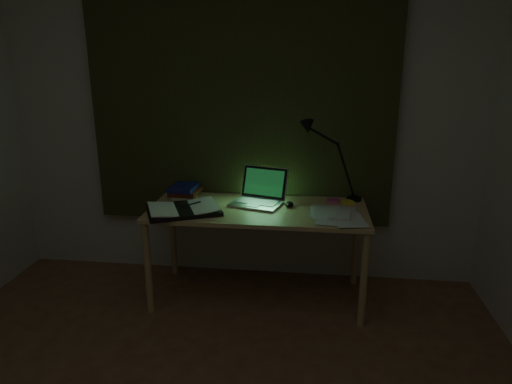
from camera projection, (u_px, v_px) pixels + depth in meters
The scene contains 11 objects.
wall_back at pixel (241, 114), 3.32m from camera, with size 3.50×0.00×2.50m, color beige.
curtain at pixel (240, 87), 3.22m from camera, with size 2.20×0.06×2.00m, color #2B2E17.
desk at pixel (258, 253), 3.19m from camera, with size 1.47×0.64×0.67m, color tan, non-canonical shape.
laptop at pixel (256, 188), 3.12m from camera, with size 0.34×0.38×0.24m, color silver, non-canonical shape.
open_textbook at pixel (183, 209), 3.01m from camera, with size 0.47×0.33×0.04m, color white, non-canonical shape.
book_stack at pixel (185, 191), 3.31m from camera, with size 0.19×0.23×0.09m, color white, non-canonical shape.
loose_papers at pixel (332, 214), 2.96m from camera, with size 0.31×0.33×0.02m, color silver, non-canonical shape.
mouse at pixel (289, 204), 3.12m from camera, with size 0.05×0.09×0.03m, color black.
sticky_yellow at pixel (348, 202), 3.19m from camera, with size 0.07×0.07×0.02m, color yellow.
sticky_pink at pixel (333, 201), 3.22m from camera, with size 0.08×0.08×0.02m, color #D2528A.
desk_lamp at pixel (356, 162), 3.18m from camera, with size 0.37×0.29×0.56m, color black, non-canonical shape.
Camera 1 is at (0.51, -1.31, 1.67)m, focal length 32.00 mm.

